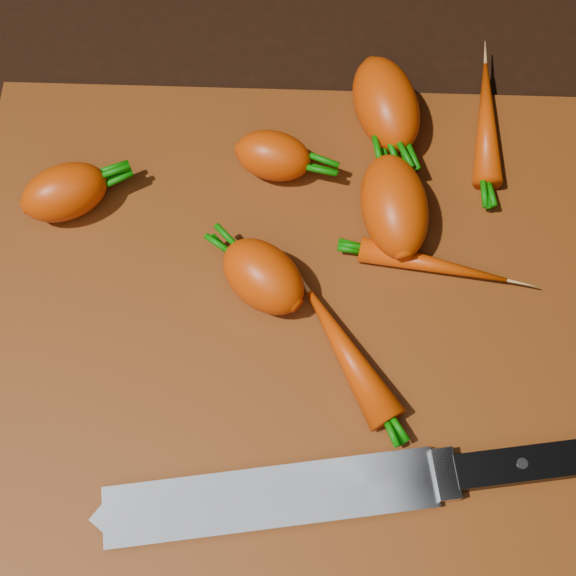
{
  "coord_description": "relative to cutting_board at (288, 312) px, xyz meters",
  "views": [
    {
      "loc": [
        0.01,
        -0.21,
        0.58
      ],
      "look_at": [
        0.0,
        0.01,
        0.03
      ],
      "focal_mm": 50.0,
      "sensor_mm": 36.0,
      "label": 1
    }
  ],
  "objects": [
    {
      "name": "ground",
      "position": [
        0.0,
        0.0,
        -0.01
      ],
      "size": [
        2.0,
        2.0,
        0.01
      ],
      "primitive_type": "cube",
      "color": "black"
    },
    {
      "name": "carrot_4",
      "position": [
        -0.02,
        0.12,
        0.03
      ],
      "size": [
        0.07,
        0.05,
        0.04
      ],
      "primitive_type": "ellipsoid",
      "rotation": [
        0.0,
        0.0,
        -0.21
      ],
      "color": "#EC4100",
      "rests_on": "cutting_board"
    },
    {
      "name": "carrot_1",
      "position": [
        -0.02,
        0.02,
        0.03
      ],
      "size": [
        0.08,
        0.08,
        0.05
      ],
      "primitive_type": "ellipsoid",
      "rotation": [
        0.0,
        0.0,
        2.43
      ],
      "color": "#EC4100",
      "rests_on": "cutting_board"
    },
    {
      "name": "cutting_board",
      "position": [
        0.0,
        0.0,
        0.0
      ],
      "size": [
        0.5,
        0.4,
        0.01
      ],
      "primitive_type": "cube",
      "color": "#7A350D",
      "rests_on": "ground"
    },
    {
      "name": "carrot_0",
      "position": [
        -0.18,
        0.08,
        0.03
      ],
      "size": [
        0.08,
        0.07,
        0.04
      ],
      "primitive_type": "ellipsoid",
      "rotation": [
        0.0,
        0.0,
        0.45
      ],
      "color": "#EC4100",
      "rests_on": "cutting_board"
    },
    {
      "name": "carrot_6",
      "position": [
        0.11,
        0.04,
        0.02
      ],
      "size": [
        0.12,
        0.04,
        0.02
      ],
      "primitive_type": "ellipsoid",
      "rotation": [
        0.0,
        0.0,
        -0.2
      ],
      "color": "#EC4100",
      "rests_on": "cutting_board"
    },
    {
      "name": "carrot_5",
      "position": [
        0.16,
        0.16,
        0.02
      ],
      "size": [
        0.03,
        0.12,
        0.02
      ],
      "primitive_type": "ellipsoid",
      "rotation": [
        0.0,
        0.0,
        1.52
      ],
      "color": "#EC4100",
      "rests_on": "cutting_board"
    },
    {
      "name": "carrot_7",
      "position": [
        0.04,
        -0.04,
        0.02
      ],
      "size": [
        0.08,
        0.11,
        0.03
      ],
      "primitive_type": "ellipsoid",
      "rotation": [
        0.0,
        0.0,
        2.11
      ],
      "color": "#EC4100",
      "rests_on": "cutting_board"
    },
    {
      "name": "carrot_3",
      "position": [
        0.08,
        0.08,
        0.03
      ],
      "size": [
        0.06,
        0.09,
        0.05
      ],
      "primitive_type": "ellipsoid",
      "rotation": [
        0.0,
        0.0,
        1.72
      ],
      "color": "#EC4100",
      "rests_on": "cutting_board"
    },
    {
      "name": "carrot_2",
      "position": [
        0.07,
        0.17,
        0.03
      ],
      "size": [
        0.07,
        0.1,
        0.05
      ],
      "primitive_type": "ellipsoid",
      "rotation": [
        0.0,
        0.0,
        -1.29
      ],
      "color": "#EC4100",
      "rests_on": "cutting_board"
    },
    {
      "name": "knife",
      "position": [
        0.02,
        -0.14,
        0.02
      ],
      "size": [
        0.37,
        0.09,
        0.02
      ],
      "rotation": [
        0.0,
        0.0,
        0.15
      ],
      "color": "gray",
      "rests_on": "cutting_board"
    }
  ]
}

